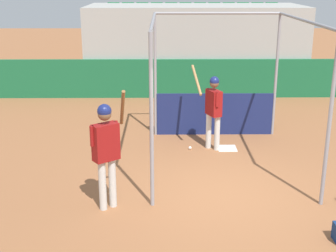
% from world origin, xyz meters
% --- Properties ---
extents(ground_plane, '(60.00, 60.00, 0.00)m').
position_xyz_m(ground_plane, '(0.00, 0.00, 0.00)').
color(ground_plane, '#935B38').
extents(outfield_wall, '(24.00, 0.12, 1.29)m').
position_xyz_m(outfield_wall, '(0.00, 7.43, 0.65)').
color(outfield_wall, '#196038').
rests_on(outfield_wall, ground).
extents(bleacher_section, '(7.60, 3.20, 2.97)m').
position_xyz_m(bleacher_section, '(-0.00, 9.09, 1.48)').
color(bleacher_section, '#9E9E99').
rests_on(bleacher_section, ground).
extents(batting_cage, '(3.09, 4.01, 3.09)m').
position_xyz_m(batting_cage, '(0.18, 2.62, 1.39)').
color(batting_cage, gray).
rests_on(batting_cage, ground).
extents(home_plate, '(0.44, 0.44, 0.02)m').
position_xyz_m(home_plate, '(0.38, 2.45, 0.01)').
color(home_plate, white).
rests_on(home_plate, ground).
extents(player_batter, '(0.69, 0.79, 1.93)m').
position_xyz_m(player_batter, '(0.01, 2.46, 1.05)').
color(player_batter, silver).
rests_on(player_batter, ground).
extents(player_waiting, '(0.62, 0.69, 2.13)m').
position_xyz_m(player_waiting, '(-2.10, -0.50, 1.16)').
color(player_waiting, silver).
rests_on(player_waiting, ground).
extents(baseball, '(0.07, 0.07, 0.07)m').
position_xyz_m(baseball, '(-0.51, 2.41, 0.04)').
color(baseball, white).
rests_on(baseball, ground).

